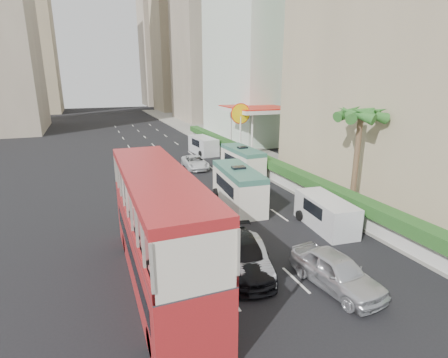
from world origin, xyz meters
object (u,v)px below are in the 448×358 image
minibus_near (238,187)px  panel_van_near (326,213)px  palm_tree (356,162)px  car_silver_lane_b (335,287)px  panel_van_far (203,145)px  shell_station (256,131)px  minibus_far (242,162)px  double_decker_bus (159,230)px  van_asset (195,168)px  car_silver_lane_a (247,269)px  car_black (244,270)px

minibus_near → panel_van_near: minibus_near is taller
palm_tree → car_silver_lane_b: bearing=-134.4°
panel_van_far → shell_station: 6.50m
minibus_far → shell_station: size_ratio=0.72×
car_silver_lane_b → palm_tree: 10.45m
minibus_far → shell_station: bearing=55.1°
palm_tree → minibus_far: bearing=106.9°
minibus_far → double_decker_bus: bearing=-126.6°
van_asset → minibus_near: minibus_near is taller
van_asset → minibus_far: size_ratio=0.77×
panel_van_far → car_silver_lane_b: bearing=-101.6°
car_silver_lane_a → car_silver_lane_b: bearing=-32.4°
panel_van_near → panel_van_far: size_ratio=0.93×
car_silver_lane_b → shell_station: bearing=63.5°
minibus_far → panel_van_far: 10.53m
palm_tree → panel_van_near: bearing=-153.9°
panel_van_far → panel_van_near: bearing=-94.5°
double_decker_bus → car_silver_lane_a: bearing=-5.5°
car_black → van_asset: bearing=91.1°
double_decker_bus → minibus_near: double_decker_bus is taller
panel_van_far → double_decker_bus: bearing=-116.9°
shell_station → minibus_near: bearing=-120.4°
car_silver_lane_b → palm_tree: (6.92, 7.07, 3.38)m
car_black → minibus_far: minibus_far is taller
double_decker_bus → minibus_near: bearing=47.6°
double_decker_bus → car_silver_lane_b: (6.88, -3.07, -2.53)m
minibus_near → palm_tree: size_ratio=0.95×
car_silver_lane_b → minibus_far: size_ratio=0.79×
minibus_near → panel_van_far: 17.93m
palm_tree → shell_station: bearing=83.4°
car_silver_lane_b → panel_van_far: 28.59m
shell_station → car_silver_lane_a: bearing=-117.3°
double_decker_bus → panel_van_far: bearing=68.1°
panel_van_far → car_silver_lane_a: bearing=-108.6°
double_decker_bus → car_silver_lane_b: 7.94m
car_silver_lane_a → van_asset: 19.56m
double_decker_bus → car_silver_lane_b: bearing=-24.0°
minibus_near → palm_tree: (6.80, -3.67, 2.04)m
car_black → minibus_far: bearing=77.3°
panel_van_near → shell_station: 21.50m
car_silver_lane_a → minibus_near: size_ratio=0.70×
minibus_far → panel_van_near: size_ratio=1.27×
car_black → panel_van_far: (6.39, 25.66, 0.97)m
panel_van_near → shell_station: size_ratio=0.57×
car_silver_lane_a → panel_van_near: size_ratio=0.94×
panel_van_far → van_asset: bearing=-119.6°
shell_station → car_black: bearing=-117.6°
minibus_near → car_silver_lane_b: bearing=-86.3°
double_decker_bus → shell_station: bearing=55.2°
double_decker_bus → minibus_near: 10.45m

